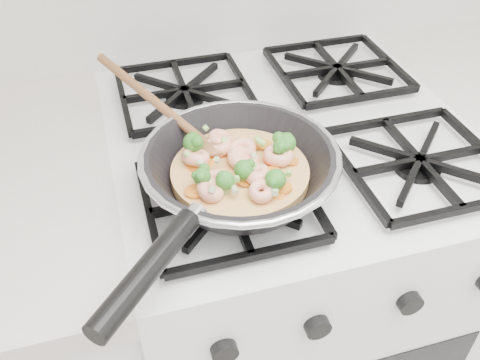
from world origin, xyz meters
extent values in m
cube|color=white|center=(0.00, 1.70, 0.45)|extent=(0.60, 0.60, 0.90)
cube|color=black|center=(0.00, 1.70, 0.91)|extent=(0.56, 0.56, 0.02)
torus|color=silver|center=(-0.13, 1.57, 0.97)|extent=(0.28, 0.28, 0.01)
cylinder|color=black|center=(-0.28, 1.41, 0.97)|extent=(0.14, 0.15, 0.03)
cylinder|color=#E5B063|center=(-0.13, 1.57, 0.94)|extent=(0.19, 0.19, 0.02)
ellipsoid|color=brown|center=(-0.15, 1.61, 0.96)|extent=(0.05, 0.06, 0.01)
cylinder|color=brown|center=(-0.22, 1.73, 0.99)|extent=(0.14, 0.22, 0.07)
torus|color=#FFB996|center=(-0.12, 1.51, 0.96)|extent=(0.05, 0.05, 0.02)
torus|color=#FFB996|center=(-0.14, 1.63, 0.96)|extent=(0.06, 0.06, 0.03)
torus|color=#FFB996|center=(-0.15, 1.62, 0.96)|extent=(0.06, 0.06, 0.03)
torus|color=#FFB996|center=(-0.12, 1.60, 0.96)|extent=(0.06, 0.07, 0.03)
torus|color=#FFB996|center=(-0.12, 1.58, 0.96)|extent=(0.06, 0.06, 0.03)
torus|color=#FFB996|center=(-0.17, 1.54, 0.96)|extent=(0.05, 0.05, 0.02)
torus|color=#FFB996|center=(-0.18, 1.60, 0.96)|extent=(0.06, 0.06, 0.03)
torus|color=#FFB996|center=(-0.11, 1.54, 0.96)|extent=(0.06, 0.06, 0.02)
torus|color=#FFB996|center=(-0.18, 1.53, 0.96)|extent=(0.05, 0.05, 0.02)
torus|color=#FFB996|center=(-0.07, 1.57, 0.96)|extent=(0.06, 0.06, 0.02)
torus|color=#FFB996|center=(-0.07, 1.57, 0.96)|extent=(0.06, 0.06, 0.02)
torus|color=#FFB996|center=(-0.12, 1.57, 0.96)|extent=(0.05, 0.05, 0.02)
ellipsoid|color=#3C832B|center=(-0.10, 1.51, 0.97)|extent=(0.04, 0.04, 0.03)
ellipsoid|color=#3C832B|center=(-0.19, 1.54, 0.97)|extent=(0.03, 0.03, 0.02)
ellipsoid|color=#3C832B|center=(-0.16, 1.53, 0.97)|extent=(0.03, 0.03, 0.03)
ellipsoid|color=#3C832B|center=(-0.06, 1.58, 0.97)|extent=(0.04, 0.04, 0.03)
ellipsoid|color=#3C832B|center=(-0.06, 1.58, 0.97)|extent=(0.03, 0.03, 0.03)
ellipsoid|color=#3C832B|center=(-0.18, 1.62, 0.97)|extent=(0.04, 0.04, 0.03)
ellipsoid|color=#3C832B|center=(-0.13, 1.54, 0.97)|extent=(0.03, 0.03, 0.03)
cylinder|color=orange|center=(-0.19, 1.59, 0.95)|extent=(0.03, 0.03, 0.01)
cylinder|color=orange|center=(-0.08, 1.61, 0.95)|extent=(0.04, 0.04, 0.01)
cylinder|color=orange|center=(-0.10, 1.55, 0.95)|extent=(0.04, 0.04, 0.01)
cylinder|color=orange|center=(-0.09, 1.54, 0.95)|extent=(0.04, 0.04, 0.01)
cylinder|color=orange|center=(-0.09, 1.51, 0.95)|extent=(0.04, 0.04, 0.00)
cylinder|color=orange|center=(-0.20, 1.54, 0.95)|extent=(0.04, 0.04, 0.00)
cylinder|color=orange|center=(-0.06, 1.56, 0.95)|extent=(0.04, 0.04, 0.01)
cylinder|color=orange|center=(-0.13, 1.54, 0.95)|extent=(0.03, 0.03, 0.01)
cylinder|color=orange|center=(-0.14, 1.64, 0.95)|extent=(0.03, 0.03, 0.01)
cylinder|color=orange|center=(-0.14, 1.61, 0.95)|extent=(0.04, 0.04, 0.00)
cylinder|color=orange|center=(-0.17, 1.60, 0.95)|extent=(0.04, 0.04, 0.01)
cylinder|color=orange|center=(-0.10, 1.51, 0.95)|extent=(0.03, 0.03, 0.01)
cylinder|color=orange|center=(-0.11, 1.58, 0.95)|extent=(0.04, 0.04, 0.01)
cylinder|color=orange|center=(-0.09, 1.61, 0.95)|extent=(0.03, 0.03, 0.01)
cylinder|color=orange|center=(-0.12, 1.56, 0.95)|extent=(0.03, 0.03, 0.01)
cylinder|color=#ADC88D|center=(-0.15, 1.51, 0.96)|extent=(0.01, 0.01, 0.01)
cylinder|color=#ADC88D|center=(-0.10, 1.49, 0.97)|extent=(0.01, 0.01, 0.01)
cylinder|color=#83CF52|center=(-0.20, 1.60, 0.97)|extent=(0.01, 0.01, 0.01)
cylinder|color=#83CF52|center=(-0.14, 1.53, 0.97)|extent=(0.01, 0.01, 0.01)
cylinder|color=#ADC88D|center=(-0.18, 1.57, 0.97)|extent=(0.01, 0.01, 0.01)
cylinder|color=#83CF52|center=(-0.12, 1.54, 0.97)|extent=(0.01, 0.01, 0.01)
cylinder|color=#83CF52|center=(-0.14, 1.61, 0.97)|extent=(0.01, 0.01, 0.01)
cylinder|color=#ADC88D|center=(-0.18, 1.51, 0.97)|extent=(0.01, 0.01, 0.01)
cylinder|color=#ADC88D|center=(-0.11, 1.57, 0.97)|extent=(0.01, 0.01, 0.01)
cylinder|color=#83CF52|center=(-0.09, 1.60, 0.97)|extent=(0.01, 0.01, 0.01)
cylinder|color=#83CF52|center=(-0.05, 1.59, 0.97)|extent=(0.01, 0.01, 0.01)
cylinder|color=#83CF52|center=(-0.16, 1.65, 0.97)|extent=(0.01, 0.01, 0.01)
cylinder|color=#83CF52|center=(-0.18, 1.63, 0.97)|extent=(0.01, 0.01, 0.01)
cylinder|color=#83CF52|center=(-0.09, 1.60, 0.97)|extent=(0.01, 0.01, 0.01)
cylinder|color=#83CF52|center=(-0.19, 1.62, 0.97)|extent=(0.01, 0.01, 0.01)
cylinder|color=#83CF52|center=(-0.07, 1.52, 0.97)|extent=(0.01, 0.01, 0.01)
cylinder|color=#83CF52|center=(-0.13, 1.59, 0.96)|extent=(0.01, 0.01, 0.01)
cylinder|color=#ADC88D|center=(-0.16, 1.58, 0.97)|extent=(0.01, 0.01, 0.01)
camera|label=1|loc=(-0.28, 1.03, 1.41)|focal=39.11mm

